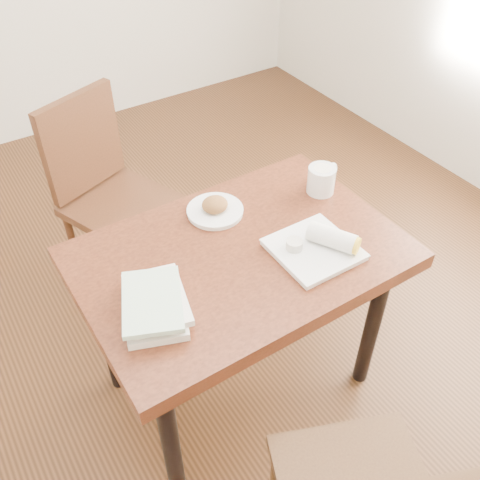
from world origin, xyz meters
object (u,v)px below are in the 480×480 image
table (240,271)px  chair_far (106,185)px  book_stack (155,304)px  plate_scone (215,209)px  coffee_mug (322,179)px  plate_burrito (320,245)px

table → chair_far: size_ratio=1.13×
book_stack → chair_far: bearing=78.4°
table → plate_scone: plate_scone is taller
coffee_mug → book_stack: 0.83m
table → plate_burrito: plate_burrito is taller
plate_scone → plate_burrito: bearing=-62.9°
chair_far → plate_scone: size_ratio=4.62×
coffee_mug → plate_burrito: coffee_mug is taller
plate_scone → book_stack: 0.50m
plate_burrito → table: bearing=146.7°
chair_far → coffee_mug: (0.60, -0.76, 0.26)m
chair_far → plate_scone: chair_far is taller
plate_scone → book_stack: book_stack is taller
coffee_mug → chair_far: bearing=128.4°
chair_far → book_stack: chair_far is taller
chair_far → coffee_mug: 1.00m
table → plate_burrito: bearing=-33.3°
coffee_mug → plate_burrito: size_ratio=0.58×
plate_burrito → book_stack: bearing=174.1°
table → chair_far: chair_far is taller
table → plate_scone: (0.03, 0.22, 0.12)m
coffee_mug → book_stack: coffee_mug is taller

